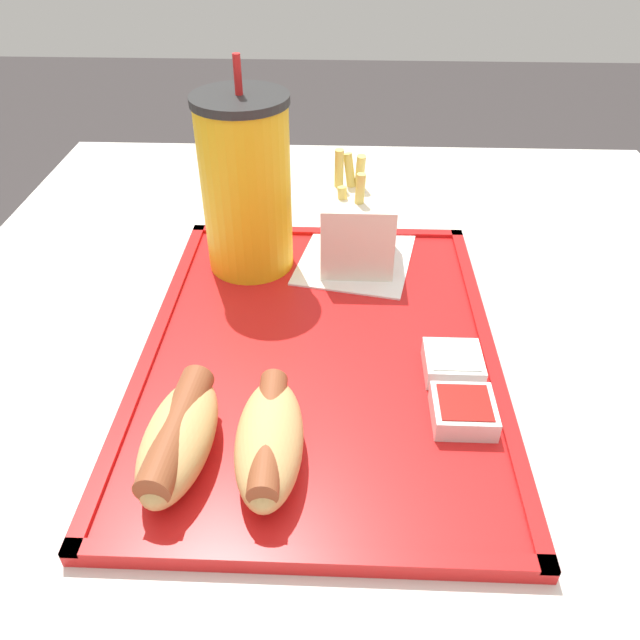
% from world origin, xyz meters
% --- Properties ---
extents(dining_table, '(1.05, 0.85, 0.77)m').
position_xyz_m(dining_table, '(0.00, 0.00, 0.38)').
color(dining_table, beige).
rests_on(dining_table, ground_plane).
extents(food_tray, '(0.42, 0.31, 0.01)m').
position_xyz_m(food_tray, '(0.03, 0.03, 0.77)').
color(food_tray, red).
rests_on(food_tray, dining_table).
extents(paper_napkin, '(0.15, 0.14, 0.00)m').
position_xyz_m(paper_napkin, '(0.18, -0.00, 0.78)').
color(paper_napkin, white).
rests_on(paper_napkin, food_tray).
extents(soda_cup, '(0.09, 0.09, 0.21)m').
position_xyz_m(soda_cup, '(0.17, 0.11, 0.86)').
color(soda_cup, gold).
rests_on(soda_cup, food_tray).
extents(hot_dog_far, '(0.12, 0.06, 0.04)m').
position_xyz_m(hot_dog_far, '(-0.10, 0.13, 0.80)').
color(hot_dog_far, tan).
rests_on(hot_dog_far, food_tray).
extents(hot_dog_near, '(0.12, 0.05, 0.04)m').
position_xyz_m(hot_dog_near, '(-0.10, 0.06, 0.80)').
color(hot_dog_near, tan).
rests_on(hot_dog_near, food_tray).
extents(fries_carton, '(0.09, 0.07, 0.12)m').
position_xyz_m(fries_carton, '(0.18, 0.00, 0.82)').
color(fries_carton, silver).
rests_on(fries_carton, food_tray).
extents(sauce_cup_mayo, '(0.05, 0.05, 0.02)m').
position_xyz_m(sauce_cup_mayo, '(0.00, -0.08, 0.79)').
color(sauce_cup_mayo, silver).
rests_on(sauce_cup_mayo, food_tray).
extents(sauce_cup_ketchup, '(0.05, 0.05, 0.02)m').
position_xyz_m(sauce_cup_ketchup, '(-0.06, -0.08, 0.79)').
color(sauce_cup_ketchup, silver).
rests_on(sauce_cup_ketchup, food_tray).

